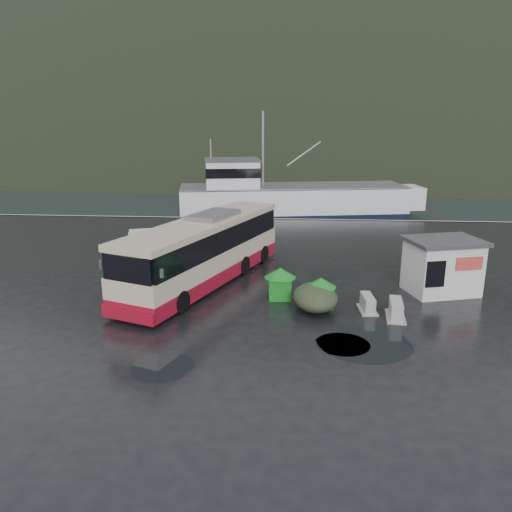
# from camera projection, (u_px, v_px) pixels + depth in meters

# --- Properties ---
(ground) EXTENTS (160.00, 160.00, 0.00)m
(ground) POSITION_uv_depth(u_px,v_px,m) (260.00, 297.00, 24.81)
(ground) COLOR black
(ground) RESTS_ON ground
(harbor_water) EXTENTS (300.00, 180.00, 0.02)m
(harbor_water) POSITION_uv_depth(u_px,v_px,m) (289.00, 152.00, 130.50)
(harbor_water) COLOR black
(harbor_water) RESTS_ON ground
(quay_edge) EXTENTS (160.00, 0.60, 1.50)m
(quay_edge) POSITION_uv_depth(u_px,v_px,m) (275.00, 219.00, 44.03)
(quay_edge) COLOR #999993
(quay_edge) RESTS_ON ground
(headland) EXTENTS (780.00, 540.00, 570.00)m
(headland) POSITION_uv_depth(u_px,v_px,m) (311.00, 135.00, 264.28)
(headland) COLOR black
(headland) RESTS_ON ground
(coach_bus) EXTENTS (7.59, 13.32, 3.69)m
(coach_bus) POSITION_uv_depth(u_px,v_px,m) (206.00, 282.00, 27.04)
(coach_bus) COLOR #BEAB8F
(coach_bus) RESTS_ON ground
(white_van) EXTENTS (4.15, 6.39, 2.53)m
(white_van) POSITION_uv_depth(u_px,v_px,m) (153.00, 284.00, 26.71)
(white_van) COLOR silver
(white_van) RESTS_ON ground
(waste_bin_left) EXTENTS (1.18, 1.18, 1.56)m
(waste_bin_left) POSITION_uv_depth(u_px,v_px,m) (280.00, 298.00, 24.67)
(waste_bin_left) COLOR #15791E
(waste_bin_left) RESTS_ON ground
(waste_bin_right) EXTENTS (1.24, 1.24, 1.43)m
(waste_bin_right) POSITION_uv_depth(u_px,v_px,m) (320.00, 307.00, 23.55)
(waste_bin_right) COLOR #15791E
(waste_bin_right) RESTS_ON ground
(dome_tent) EXTENTS (2.21, 3.00, 1.14)m
(dome_tent) POSITION_uv_depth(u_px,v_px,m) (315.00, 309.00, 23.30)
(dome_tent) COLOR #2E3922
(dome_tent) RESTS_ON ground
(ticket_kiosk) EXTENTS (4.17, 3.57, 2.79)m
(ticket_kiosk) POSITION_uv_depth(u_px,v_px,m) (439.00, 292.00, 25.51)
(ticket_kiosk) COLOR silver
(ticket_kiosk) RESTS_ON ground
(jersey_barrier_a) EXTENTS (0.85, 1.52, 0.73)m
(jersey_barrier_a) POSITION_uv_depth(u_px,v_px,m) (367.00, 311.00, 23.05)
(jersey_barrier_a) COLOR #999993
(jersey_barrier_a) RESTS_ON ground
(jersey_barrier_b) EXTENTS (0.98, 1.70, 0.81)m
(jersey_barrier_b) POSITION_uv_depth(u_px,v_px,m) (395.00, 318.00, 22.23)
(jersey_barrier_b) COLOR #999993
(jersey_barrier_b) RESTS_ON ground
(fishing_trawler) EXTENTS (27.39, 10.48, 10.71)m
(fishing_trawler) POSITION_uv_depth(u_px,v_px,m) (293.00, 205.00, 51.09)
(fishing_trawler) COLOR silver
(fishing_trawler) RESTS_ON ground
(puddles) EXTENTS (10.52, 14.40, 0.01)m
(puddles) POSITION_uv_depth(u_px,v_px,m) (325.00, 322.00, 21.73)
(puddles) COLOR black
(puddles) RESTS_ON ground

